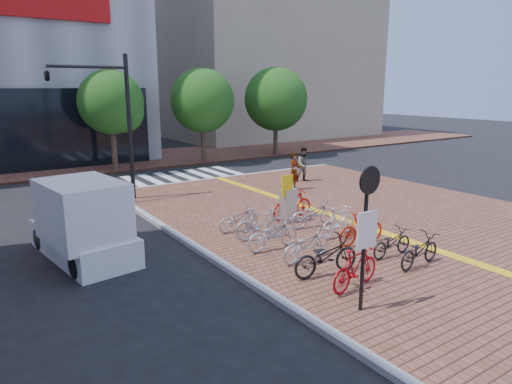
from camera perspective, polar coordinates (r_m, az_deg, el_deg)
ground at (r=14.99m, az=11.12°, el=-7.06°), size 120.00×120.00×0.00m
kerb_west at (r=9.26m, az=15.52°, el=-20.28°), size 0.25×34.00×0.15m
kerb_north at (r=25.97m, az=-2.89°, el=1.89°), size 14.00×0.25×0.15m
far_sidewalk at (r=32.87m, az=-15.58°, el=3.79°), size 70.00×8.00×0.15m
building_beige at (r=50.57m, az=0.05°, el=17.48°), size 20.00×18.00×18.00m
crosswalk at (r=26.60m, az=-9.74°, el=1.83°), size 7.50×4.00×0.01m
street_trees at (r=31.25m, az=-4.95°, el=11.18°), size 16.20×4.60×6.35m
bike_0 at (r=11.76m, az=12.35°, el=-9.25°), size 1.86×0.78×1.08m
bike_1 at (r=12.43m, az=8.75°, el=-7.93°), size 2.06×0.90×1.05m
bike_2 at (r=13.38m, az=6.26°, el=-6.53°), size 1.87×0.83×0.95m
bike_3 at (r=14.18m, az=2.13°, el=-5.25°), size 1.89×0.69×0.99m
bike_4 at (r=15.03m, az=0.65°, el=-3.96°), size 1.88×0.86×1.09m
bike_5 at (r=16.02m, az=-2.18°, el=-3.30°), size 1.70×0.71×0.87m
bike_6 at (r=13.66m, az=19.75°, el=-6.90°), size 1.81×0.78×0.92m
bike_7 at (r=14.21m, az=16.62°, el=-6.07°), size 1.62×0.60×0.84m
bike_8 at (r=14.95m, az=13.04°, el=-4.45°), size 1.82×0.66×1.07m
bike_9 at (r=15.63m, az=10.26°, el=-3.61°), size 1.78×0.76×1.03m
bike_10 at (r=16.54m, az=7.20°, el=-2.64°), size 1.94×0.80×1.00m
bike_11 at (r=17.41m, az=4.57°, el=-1.57°), size 1.90×0.62×1.13m
pedestrian_a at (r=22.30m, az=4.80°, el=2.61°), size 0.79×0.66×1.84m
pedestrian_b at (r=24.35m, az=6.04°, el=3.43°), size 1.04×0.92×1.81m
utility_box at (r=17.04m, az=4.03°, el=-1.67°), size 0.63×0.50×1.25m
yellow_sign at (r=16.69m, az=3.89°, el=0.26°), size 0.49×0.12×1.81m
notice_sign at (r=10.15m, az=13.65°, el=-3.63°), size 0.61×0.14×3.32m
traffic_light_pole at (r=20.44m, az=-19.65°, el=10.65°), size 3.38×1.30×6.30m
box_truck at (r=14.72m, az=-20.86°, el=-3.28°), size 2.44×4.52×2.49m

